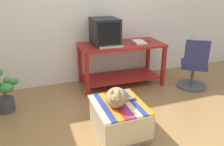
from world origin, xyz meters
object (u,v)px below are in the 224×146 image
at_px(ottoman_with_blanket, 119,118).
at_px(book, 139,42).
at_px(cat, 116,97).
at_px(tv_monitor, 105,32).
at_px(desk, 121,57).
at_px(office_chair, 194,67).
at_px(keyboard, 111,46).
at_px(potted_plant, 4,92).

bearing_deg(ottoman_with_blanket, book, 55.54).
height_order(ottoman_with_blanket, cat, cat).
distance_m(tv_monitor, book, 0.63).
distance_m(desk, ottoman_with_blanket, 1.52).
bearing_deg(office_chair, book, 2.34).
height_order(keyboard, book, book).
xyz_separation_m(desk, office_chair, (1.12, -0.58, -0.13)).
relative_size(tv_monitor, book, 1.88).
bearing_deg(ottoman_with_blanket, tv_monitor, 77.66).
relative_size(tv_monitor, ottoman_with_blanket, 0.75).
xyz_separation_m(desk, book, (0.31, -0.06, 0.26)).
height_order(cat, office_chair, office_chair).
bearing_deg(keyboard, potted_plant, -168.59).
height_order(ottoman_with_blanket, potted_plant, potted_plant).
xyz_separation_m(potted_plant, office_chair, (3.03, -0.25, 0.07)).
bearing_deg(office_chair, desk, 7.72).
height_order(keyboard, cat, keyboard).
relative_size(tv_monitor, cat, 1.15).
distance_m(tv_monitor, office_chair, 1.65).
xyz_separation_m(ottoman_with_blanket, cat, (-0.04, -0.03, 0.31)).
relative_size(desk, office_chair, 1.65).
height_order(book, ottoman_with_blanket, book).
relative_size(keyboard, potted_plant, 0.64).
height_order(tv_monitor, office_chair, tv_monitor).
height_order(desk, tv_monitor, tv_monitor).
distance_m(keyboard, potted_plant, 1.74).
distance_m(potted_plant, office_chair, 3.04).
distance_m(keyboard, cat, 1.33).
xyz_separation_m(tv_monitor, cat, (-0.36, -1.47, -0.46)).
bearing_deg(potted_plant, keyboard, 6.56).
distance_m(ottoman_with_blanket, potted_plant, 1.68).
relative_size(cat, office_chair, 0.51).
relative_size(ottoman_with_blanket, potted_plant, 1.11).
xyz_separation_m(tv_monitor, potted_plant, (-1.64, -0.42, -0.66)).
xyz_separation_m(book, cat, (-0.94, -1.33, -0.26)).
xyz_separation_m(book, ottoman_with_blanket, (-0.90, -1.31, -0.57)).
bearing_deg(ottoman_with_blanket, potted_plant, 142.23).
height_order(keyboard, office_chair, office_chair).
bearing_deg(keyboard, tv_monitor, 100.53).
xyz_separation_m(keyboard, potted_plant, (-1.66, -0.19, -0.46)).
xyz_separation_m(cat, office_chair, (1.75, 0.81, -0.13)).
bearing_deg(book, cat, -122.46).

